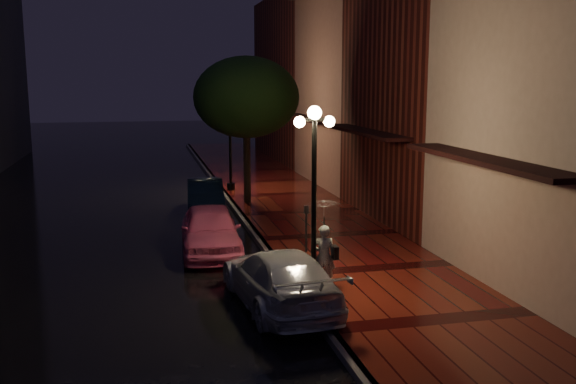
{
  "coord_description": "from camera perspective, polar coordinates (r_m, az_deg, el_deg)",
  "views": [
    {
      "loc": [
        -3.53,
        -19.09,
        5.07
      ],
      "look_at": [
        1.13,
        1.05,
        1.4
      ],
      "focal_mm": 40.0,
      "sensor_mm": 36.0,
      "label": 1
    }
  ],
  "objects": [
    {
      "name": "streetlamp_far",
      "position": [
        28.46,
        -5.17,
        5.05
      ],
      "size": [
        0.96,
        0.36,
        4.31
      ],
      "color": "black",
      "rests_on": "sidewalk"
    },
    {
      "name": "ground",
      "position": [
        20.06,
        -2.49,
        -4.58
      ],
      "size": [
        120.0,
        120.0,
        0.0
      ],
      "primitive_type": "plane",
      "color": "black",
      "rests_on": "ground"
    },
    {
      "name": "streetlamp_near",
      "position": [
        14.82,
        2.33,
        0.47
      ],
      "size": [
        0.96,
        0.36,
        4.31
      ],
      "color": "black",
      "rests_on": "sidewalk"
    },
    {
      "name": "storefront_mid",
      "position": [
        23.57,
        13.75,
        10.83
      ],
      "size": [
        5.0,
        8.0,
        11.0
      ],
      "primitive_type": "cube",
      "color": "#511914",
      "rests_on": "ground"
    },
    {
      "name": "curb",
      "position": [
        20.04,
        -2.49,
        -4.37
      ],
      "size": [
        0.25,
        60.0,
        0.15
      ],
      "primitive_type": "cube",
      "color": "#595451",
      "rests_on": "ground"
    },
    {
      "name": "storefront_extra",
      "position": [
        40.48,
        2.07,
        9.96
      ],
      "size": [
        5.0,
        12.0,
        10.0
      ],
      "primitive_type": "cube",
      "color": "#511914",
      "rests_on": "ground"
    },
    {
      "name": "pink_car",
      "position": [
        18.87,
        -6.91,
        -3.38
      ],
      "size": [
        1.88,
        4.23,
        1.41
      ],
      "primitive_type": "imported",
      "rotation": [
        0.0,
        0.0,
        -0.05
      ],
      "color": "pink",
      "rests_on": "ground"
    },
    {
      "name": "navy_car",
      "position": [
        24.75,
        -7.36,
        -0.35
      ],
      "size": [
        1.61,
        3.92,
        1.26
      ],
      "primitive_type": "imported",
      "rotation": [
        0.0,
        0.0,
        -0.07
      ],
      "color": "black",
      "rests_on": "ground"
    },
    {
      "name": "silver_car",
      "position": [
        14.46,
        -0.73,
        -7.7
      ],
      "size": [
        2.25,
        4.69,
        1.32
      ],
      "primitive_type": "imported",
      "rotation": [
        0.0,
        0.0,
        3.23
      ],
      "color": "#B5B5BD",
      "rests_on": "ground"
    },
    {
      "name": "sidewalk",
      "position": [
        20.56,
        3.7,
        -4.02
      ],
      "size": [
        4.5,
        60.0,
        0.15
      ],
      "primitive_type": "cube",
      "color": "#4D0D0D",
      "rests_on": "ground"
    },
    {
      "name": "street_tree",
      "position": [
        25.43,
        -3.7,
        8.19
      ],
      "size": [
        4.16,
        4.16,
        5.8
      ],
      "color": "black",
      "rests_on": "sidewalk"
    },
    {
      "name": "storefront_far",
      "position": [
        30.94,
        6.95,
        8.94
      ],
      "size": [
        5.0,
        8.0,
        9.0
      ],
      "primitive_type": "cube",
      "color": "#8C5951",
      "rests_on": "ground"
    },
    {
      "name": "woman_with_umbrella",
      "position": [
        15.08,
        3.23,
        -3.36
      ],
      "size": [
        0.89,
        0.91,
        2.15
      ],
      "rotation": [
        0.0,
        0.0,
        2.83
      ],
      "color": "white",
      "rests_on": "sidewalk"
    },
    {
      "name": "parking_meter",
      "position": [
        18.3,
        1.63,
        -2.85
      ],
      "size": [
        0.13,
        0.1,
        1.37
      ],
      "rotation": [
        0.0,
        0.0,
        -0.05
      ],
      "color": "black",
      "rests_on": "sidewalk"
    }
  ]
}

